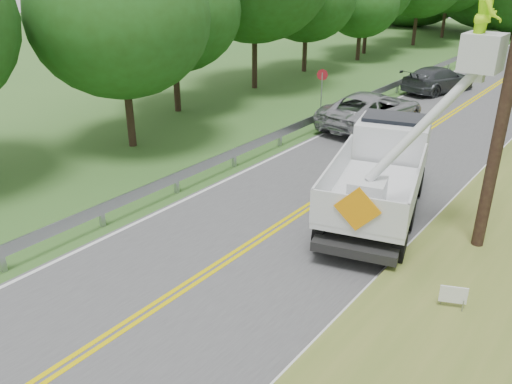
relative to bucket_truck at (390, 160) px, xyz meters
The scene contains 8 objects.
ground 10.57m from the bucket_truck, 100.16° to the right, with size 140.00×140.00×0.00m, color #315F24.
road 4.41m from the bucket_truck, 116.46° to the left, with size 7.20×96.00×0.03m.
guardrail 7.53m from the bucket_truck, 141.81° to the left, with size 0.18×48.00×0.77m.
bucket_truck is the anchor object (origin of this frame).
suv_silver 8.45m from the bucket_truck, 118.99° to the left, with size 2.73×5.91×1.64m, color #A6A8AD.
suv_darkgrey 16.80m from the bucket_truck, 104.28° to the left, with size 2.05×5.03×1.46m, color #3F4347.
stop_sign_permanent 9.35m from the bucket_truck, 133.52° to the left, with size 0.52×0.18×2.52m.
yard_sign 5.72m from the bucket_truck, 51.50° to the right, with size 0.53×0.26×0.83m.
Camera 1 is at (7.50, -3.80, 7.07)m, focal length 36.00 mm.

